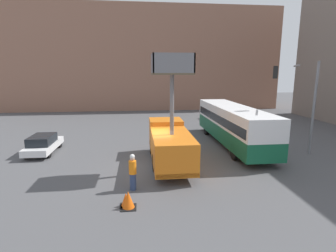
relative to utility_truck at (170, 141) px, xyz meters
The scene contains 10 objects.
ground_plane 2.05m from the utility_truck, 157.41° to the right, with size 120.00×120.00×0.00m, color #4C4C4F.
building_backdrop_far 30.58m from the utility_truck, 92.39° to the left, with size 44.00×10.00×16.03m.
utility_truck is the anchor object (origin of this frame).
city_bus 7.01m from the utility_truck, 36.10° to the left, with size 2.59×12.23×3.16m.
traffic_light_pole 10.11m from the utility_truck, ahead, with size 2.75×2.50×6.64m.
road_worker_near_truck 4.34m from the utility_truck, 122.25° to the right, with size 0.38×0.38×1.89m.
road_worker_directing 4.93m from the utility_truck, 14.24° to the left, with size 0.38×0.38×1.79m.
traffic_cone_near_truck 6.01m from the utility_truck, 116.10° to the right, with size 0.53×0.53×0.61m.
traffic_cone_mid_road 6.11m from the utility_truck, 114.26° to the right, with size 0.69×0.69×0.79m.
parked_car_curbside 9.68m from the utility_truck, 159.25° to the left, with size 1.72×4.22×1.35m.
Camera 1 is at (-0.66, -15.67, 5.84)m, focal length 28.00 mm.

